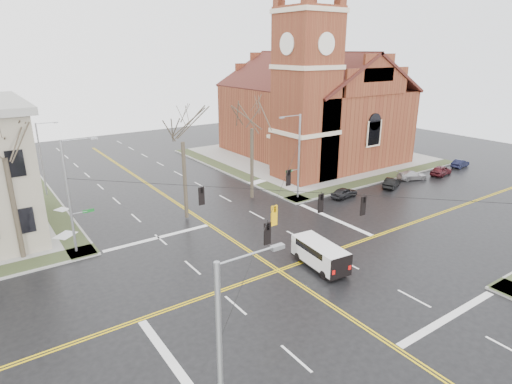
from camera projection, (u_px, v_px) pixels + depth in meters
ground at (278, 270)px, 31.43m from camera, size 120.00×120.00×0.00m
sidewalks at (278, 270)px, 31.40m from camera, size 80.00×80.00×0.17m
road_markings at (278, 270)px, 31.42m from camera, size 100.00×100.00×0.01m
church at (311, 100)px, 61.44m from camera, size 24.28×27.48×27.50m
signal_pole_ne at (298, 154)px, 44.93m from camera, size 2.75×0.22×9.00m
signal_pole_nw at (71, 194)px, 32.68m from camera, size 2.75×0.22×9.00m
signal_pole_sw at (225, 369)px, 14.77m from camera, size 2.75×0.22×9.00m
span_wires at (280, 191)px, 29.46m from camera, size 23.02×23.02×0.03m
traffic_signals at (286, 203)px, 29.17m from camera, size 8.21×8.26×1.30m
streetlight_north_a at (42, 156)px, 46.05m from camera, size 2.30×0.20×8.00m
streetlight_north_b at (17, 129)px, 61.62m from camera, size 2.30×0.20×8.00m
cargo_van at (318, 252)px, 31.77m from camera, size 2.38×5.09×1.87m
parked_car_a at (344, 193)px, 46.65m from camera, size 3.47×1.63×1.15m
parked_car_b at (392, 183)px, 50.12m from camera, size 3.75×2.53×1.17m
parked_car_c at (412, 175)px, 53.15m from camera, size 4.10×2.75×1.10m
parked_car_d at (441, 170)px, 54.96m from camera, size 3.97×2.10×1.29m
parked_car_e at (460, 163)px, 58.66m from camera, size 3.45×1.55×1.10m
tree_nw_far at (3, 151)px, 30.53m from camera, size 4.00×4.00×11.81m
tree_nw_near at (182, 137)px, 38.50m from camera, size 4.00×4.00×10.98m
tree_ne at (252, 124)px, 43.92m from camera, size 4.00×4.00×11.29m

